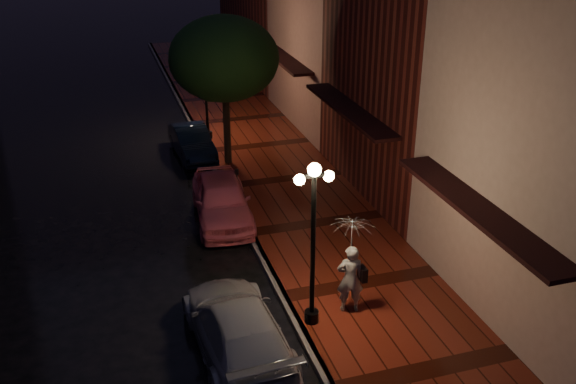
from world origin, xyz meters
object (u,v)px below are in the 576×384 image
object	(u,v)px
streetlamp_far	(205,84)
navy_car	(192,142)
pink_car	(222,199)
woman_with_umbrella	(352,251)
silver_car	(238,328)
parking_meter	(237,182)
streetlamp_near	(313,236)
street_tree	(224,61)

from	to	relation	value
streetlamp_far	navy_car	size ratio (longest dim) A/B	1.14
pink_car	woman_with_umbrella	bearing A→B (deg)	-67.07
silver_car	pink_car	bearing A→B (deg)	-101.28
parking_meter	streetlamp_near	bearing A→B (deg)	-97.77
streetlamp_far	parking_meter	size ratio (longest dim) A/B	3.57
street_tree	parking_meter	xyz separation A→B (m)	(-0.46, -3.60, -3.36)
streetlamp_far	woman_with_umbrella	distance (m)	13.86
silver_car	parking_meter	size ratio (longest dim) A/B	3.99
street_tree	navy_car	world-z (taller)	street_tree
woman_with_umbrella	streetlamp_near	bearing A→B (deg)	24.67
street_tree	parking_meter	bearing A→B (deg)	-97.25
navy_car	parking_meter	size ratio (longest dim) A/B	3.14
woman_with_umbrella	parking_meter	bearing A→B (deg)	-65.54
streetlamp_near	woman_with_umbrella	distance (m)	1.32
streetlamp_far	street_tree	bearing A→B (deg)	-85.09
streetlamp_far	parking_meter	world-z (taller)	streetlamp_far
streetlamp_near	navy_car	world-z (taller)	streetlamp_near
streetlamp_near	pink_car	size ratio (longest dim) A/B	0.97
streetlamp_near	pink_car	world-z (taller)	streetlamp_near
streetlamp_near	navy_car	distance (m)	12.66
street_tree	navy_car	size ratio (longest dim) A/B	1.53
pink_car	silver_car	bearing A→B (deg)	-93.92
pink_car	navy_car	size ratio (longest dim) A/B	1.17
navy_car	woman_with_umbrella	xyz separation A→B (m)	(2.04, -12.27, 1.26)
street_tree	parking_meter	world-z (taller)	street_tree
woman_with_umbrella	navy_car	bearing A→B (deg)	-66.28
pink_car	navy_car	distance (m)	6.06
streetlamp_far	navy_car	world-z (taller)	streetlamp_far
pink_car	woman_with_umbrella	distance (m)	6.64
street_tree	navy_car	xyz separation A→B (m)	(-1.21, 1.48, -3.62)
streetlamp_near	street_tree	bearing A→B (deg)	88.65
streetlamp_far	pink_car	distance (m)	7.86
silver_car	parking_meter	world-z (taller)	silver_car
street_tree	pink_car	bearing A→B (deg)	-104.80
street_tree	navy_car	distance (m)	4.09
pink_car	silver_car	world-z (taller)	pink_car
streetlamp_far	parking_meter	xyz separation A→B (m)	(-0.20, -6.61, -1.72)
streetlamp_near	streetlamp_far	xyz separation A→B (m)	(0.00, 14.00, 0.00)
streetlamp_near	woman_with_umbrella	bearing A→B (deg)	10.40
pink_car	streetlamp_far	bearing A→B (deg)	87.61
streetlamp_far	silver_car	distance (m)	14.71
streetlamp_far	woman_with_umbrella	xyz separation A→B (m)	(1.09, -13.80, -0.72)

